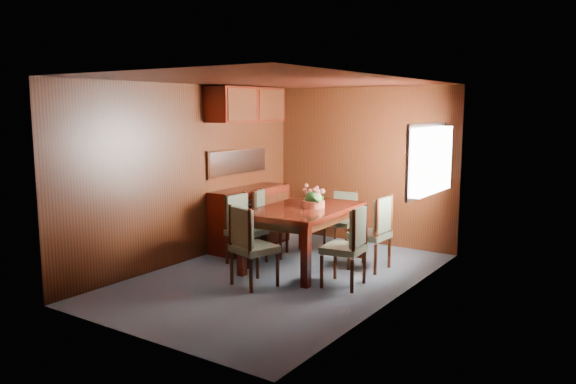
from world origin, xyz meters
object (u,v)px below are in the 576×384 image
Objects in this scene: sideboard at (250,218)px; flower_centerpiece at (313,196)px; chair_right_near at (350,242)px; chair_head at (249,242)px; chair_left_near at (243,225)px; dining_table at (304,216)px.

sideboard is 1.46m from flower_centerpiece.
chair_right_near is 0.99× the size of chair_head.
flower_centerpiece reaches higher than chair_right_near.
chair_head reaches higher than chair_left_near.
chair_head reaches higher than chair_right_near.
flower_centerpiece is (-0.80, 0.50, 0.41)m from chair_right_near.
chair_left_near is 0.98× the size of chair_right_near.
flower_centerpiece is at bearing -15.06° from sideboard.
chair_right_near is (1.69, -0.13, 0.01)m from chair_left_near.
chair_head is (-0.06, -1.10, -0.14)m from dining_table.
chair_left_near is at bearing -160.95° from dining_table.
chair_head is (0.72, -0.79, 0.02)m from chair_left_near.
flower_centerpiece is (0.89, 0.37, 0.42)m from chair_left_near.
chair_right_near is at bearing -32.02° from flower_centerpiece.
sideboard is 2.30m from chair_right_near.
sideboard is 0.85m from chair_left_near.
dining_table is at bearing 57.75° from chair_right_near.
chair_right_near reaches higher than chair_left_near.
chair_head is (-0.97, -0.66, 0.00)m from chair_right_near.
chair_right_near is at bearing -21.95° from sideboard.
chair_head is at bearing -52.57° from sideboard.
sideboard is 1.49× the size of chair_left_near.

